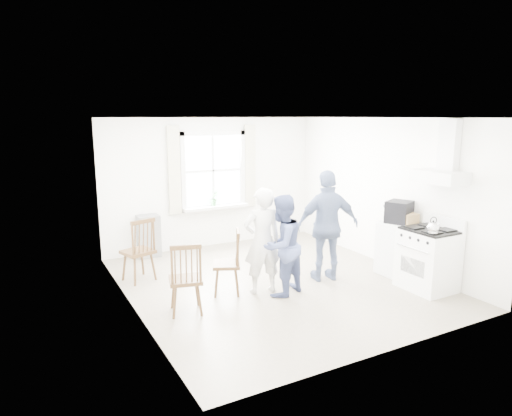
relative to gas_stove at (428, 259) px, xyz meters
The scene contains 16 objects.
room_shell 2.48m from the gas_stove, 144.75° to the left, with size 4.62×5.12×2.64m.
window_assembly 4.36m from the gas_stove, 116.71° to the left, with size 1.88×0.24×1.70m.
range_hood 1.43m from the gas_stove, ahead, with size 0.45×0.76×0.94m.
shelf_unit 4.95m from the gas_stove, 131.97° to the left, with size 0.40×0.30×0.80m, color gray.
gas_stove is the anchor object (origin of this frame).
kettle 0.62m from the gas_stove, 133.23° to the right, with size 0.18×0.18×0.25m.
low_cabinet 0.70m from the gas_stove, 84.32° to the left, with size 0.50×0.55×0.90m, color silver.
stereo_stack 0.92m from the gas_stove, 84.89° to the left, with size 0.51×0.49×0.36m.
cardboard_box 0.74m from the gas_stove, 78.04° to the left, with size 0.27×0.20×0.18m, color tan.
windsor_chair_a 4.47m from the gas_stove, 147.73° to the left, with size 0.55×0.55×1.05m.
windsor_chair_b 3.69m from the gas_stove, 166.72° to the left, with size 0.52×0.51×1.01m.
windsor_chair_c 2.98m from the gas_stove, 154.62° to the left, with size 0.54×0.54×0.98m.
person_left 2.56m from the gas_stove, 154.59° to the left, with size 0.59×0.59×1.61m, color silver.
person_mid 2.28m from the gas_stove, 157.07° to the left, with size 0.74×0.74×1.51m, color #465282.
person_right 1.60m from the gas_stove, 135.87° to the left, with size 1.05×1.05×1.79m, color navy.
potted_plant 4.22m from the gas_stove, 117.60° to the left, with size 0.17×0.17×0.30m, color #337436.
Camera 1 is at (-3.58, -5.97, 2.63)m, focal length 32.00 mm.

